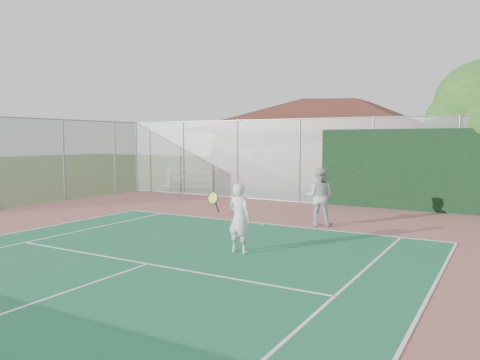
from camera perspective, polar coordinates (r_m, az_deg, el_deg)
name	(u,v)px	position (r m, az deg, el deg)	size (l,w,h in m)	color
back_fence	(375,165)	(18.60, 16.12, 1.73)	(20.08, 0.11, 3.53)	gray
side_fence_left	(64,161)	(21.43, -20.67, 2.23)	(0.08, 9.00, 3.50)	gray
clubhouse	(337,134)	(27.55, 11.69, 5.48)	(14.95, 11.44, 5.80)	tan
bleachers	(196,178)	(25.34, -5.40, 0.27)	(3.25, 2.24, 1.11)	#9D4124
player_white_front	(239,218)	(10.93, -0.15, -4.68)	(1.02, 0.63, 1.64)	silver
player_grey_back	(319,197)	(14.55, 9.65, -2.09)	(0.97, 0.81, 1.77)	#B4B7B9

